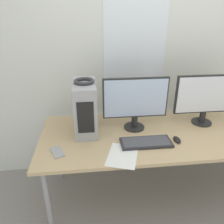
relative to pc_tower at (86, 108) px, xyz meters
The scene contains 10 objects.
wall_back 0.94m from the pc_tower, 32.18° to the left, with size 8.00×0.07×2.70m.
desk 0.76m from the pc_tower, ahead, with size 2.20×0.85×0.71m.
pc_tower is the anchor object (origin of this frame).
headphones 0.23m from the pc_tower, 90.00° to the left, with size 0.17×0.17×0.03m.
monitor_main 0.43m from the pc_tower, ahead, with size 0.56×0.18×0.47m.
monitor_right_near 1.08m from the pc_tower, ahead, with size 0.58×0.18×0.47m.
keyboard 0.58m from the pc_tower, 30.25° to the right, with size 0.41×0.17×0.02m.
mouse 0.80m from the pc_tower, 19.98° to the right, with size 0.05×0.10×0.03m.
cell_phone 0.44m from the pc_tower, 125.00° to the right, with size 0.13×0.17×0.01m.
paper_sheet_left 0.53m from the pc_tower, 57.61° to the right, with size 0.29×0.35×0.00m.
Camera 1 is at (-0.68, -1.18, 1.67)m, focal length 35.00 mm.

